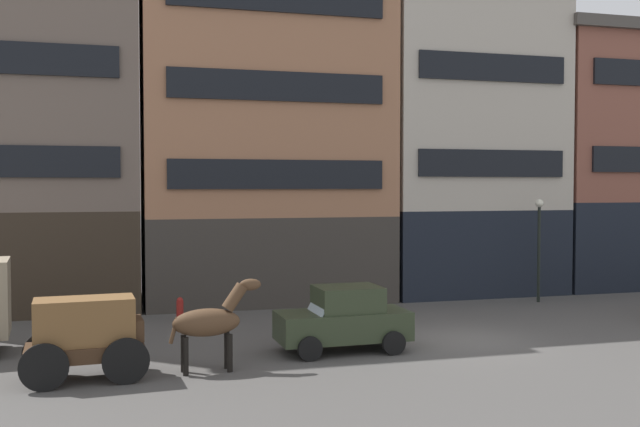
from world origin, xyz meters
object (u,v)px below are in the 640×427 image
(sedan_parked_curb, at_px, (344,319))
(fire_hydrant_curbside, at_px, (180,309))
(cargo_wagon, at_px, (87,333))
(draft_horse, at_px, (211,321))
(streetlamp_curbside, at_px, (539,235))

(sedan_parked_curb, distance_m, fire_hydrant_curbside, 7.07)
(cargo_wagon, relative_size, draft_horse, 1.27)
(cargo_wagon, xyz_separation_m, sedan_parked_curb, (6.84, 1.26, -0.23))
(fire_hydrant_curbside, bearing_deg, cargo_wagon, -111.32)
(draft_horse, height_order, streetlamp_curbside, streetlamp_curbside)
(cargo_wagon, height_order, draft_horse, draft_horse)
(cargo_wagon, distance_m, fire_hydrant_curbside, 7.55)
(cargo_wagon, xyz_separation_m, draft_horse, (2.95, 0.00, 0.12))
(sedan_parked_curb, xyz_separation_m, fire_hydrant_curbside, (-4.11, 5.74, -0.49))
(draft_horse, bearing_deg, fire_hydrant_curbside, 91.79)
(streetlamp_curbside, distance_m, fire_hydrant_curbside, 14.35)
(draft_horse, distance_m, streetlamp_curbside, 15.83)
(draft_horse, bearing_deg, cargo_wagon, -179.94)
(sedan_parked_curb, bearing_deg, fire_hydrant_curbside, 125.60)
(cargo_wagon, bearing_deg, fire_hydrant_curbside, 68.68)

